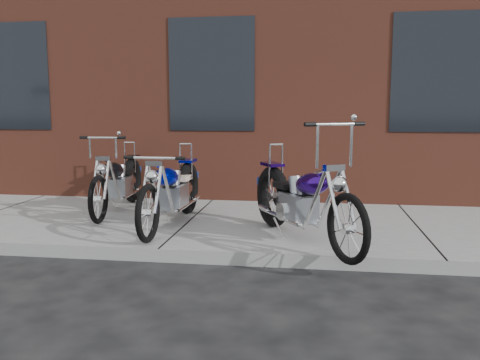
# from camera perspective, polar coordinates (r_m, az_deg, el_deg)

# --- Properties ---
(ground) EXTENTS (120.00, 120.00, 0.00)m
(ground) POSITION_cam_1_polar(r_m,az_deg,el_deg) (5.67, -9.13, -9.12)
(ground) COLOR black
(ground) RESTS_ON ground
(sidewalk) EXTENTS (22.00, 3.00, 0.15)m
(sidewalk) POSITION_cam_1_polar(r_m,az_deg,el_deg) (7.05, -5.51, -5.01)
(sidewalk) COLOR gray
(sidewalk) RESTS_ON ground
(building_brick) EXTENTS (22.00, 10.00, 8.00)m
(building_brick) POSITION_cam_1_polar(r_m,az_deg,el_deg) (13.47, 1.16, 18.05)
(building_brick) COLOR brown
(building_brick) RESTS_ON ground
(chopper_purple) EXTENTS (1.32, 2.19, 1.38)m
(chopper_purple) POSITION_cam_1_polar(r_m,az_deg,el_deg) (5.82, 7.03, -2.61)
(chopper_purple) COLOR black
(chopper_purple) RESTS_ON sidewalk
(chopper_blue) EXTENTS (0.57, 2.35, 1.02)m
(chopper_blue) POSITION_cam_1_polar(r_m,az_deg,el_deg) (6.64, -7.66, -1.48)
(chopper_blue) COLOR black
(chopper_blue) RESTS_ON sidewalk
(chopper_third) EXTENTS (0.55, 2.25, 1.14)m
(chopper_third) POSITION_cam_1_polar(r_m,az_deg,el_deg) (7.72, -13.52, -0.42)
(chopper_third) COLOR black
(chopper_third) RESTS_ON sidewalk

